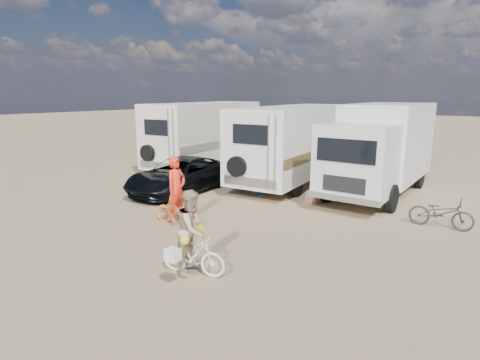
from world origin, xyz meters
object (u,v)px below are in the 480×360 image
Objects in this scene: rv_main at (294,145)px; bike_parked at (441,213)px; bike_woman at (193,255)px; rider_man at (177,194)px; box_truck at (379,150)px; bike_man at (177,211)px; dark_suv at (180,175)px; cooler at (258,189)px; rv_left at (205,136)px; rider_woman at (193,237)px; crate at (314,197)px.

bike_parked is at bearing -29.67° from rv_main.
bike_woman is 7.54m from bike_parked.
rv_main reaches higher than rider_man.
bike_man is (-3.75, -7.17, -1.31)m from box_truck.
dark_suv is at bearing -147.58° from box_truck.
cooler is (-0.10, -2.77, -1.46)m from rv_main.
rv_left is 6.19m from cooler.
bike_man is 3.42m from rider_woman.
rv_main reaches higher than bike_parked.
rv_left is 15.53× the size of crate.
box_truck is at bearing -21.93° from rider_woman.
crate is at bearing -11.95° from bike_woman.
cooler is (-3.82, -2.60, -1.53)m from box_truck.
dark_suv is at bearing -161.59° from crate.
box_truck is 8.13m from rider_man.
rider_man is 4.63m from cooler.
box_truck is at bearing 40.17° from bike_parked.
box_truck is at bearing 27.04° from dark_suv.
bike_woman is 0.41m from rider_woman.
bike_man is 4.57m from cooler.
cooler is (-6.53, 0.29, -0.25)m from bike_parked.
crate is at bearing 80.87° from bike_parked.
box_truck is (3.72, -0.17, 0.08)m from rv_main.
rv_main is 9.94m from bike_woman.
crate is at bearing -53.99° from rv_main.
rider_woman is (7.88, -9.72, -0.84)m from rv_left.
crate is at bearing 13.28° from dark_suv.
bike_woman is at bearing -79.15° from rv_main.
box_truck reaches higher than bike_woman.
rider_woman is at bearing -55.78° from rv_left.
dark_suv reaches higher than bike_parked.
box_truck is 3.73× the size of rider_man.
cooler is 2.31m from crate.
bike_parked is at bearing -45.80° from bike_woman.
bike_man is at bearing 34.89° from rider_woman.
rider_woman is (-1.16, -9.36, -0.88)m from box_truck.
dark_suv is at bearing 94.50° from bike_parked.
rider_man is (-0.03, -7.34, -0.71)m from rv_main.
box_truck reaches higher than bike_parked.
crate is at bearing -27.09° from rider_man.
bike_woman is (2.59, -2.19, 0.02)m from bike_man.
rv_main is 1.62× the size of dark_suv.
bike_man is at bearing -0.00° from rider_man.
box_truck is 8.19m from bike_man.
dark_suv is (2.49, -4.48, -1.02)m from rv_left.
dark_suv reaches higher than crate.
bike_woman reaches higher than crate.
bike_parked is at bearing -46.56° from box_truck.
rider_man is 3.69× the size of cooler.
dark_suv is (-6.54, -4.12, -1.06)m from box_truck.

